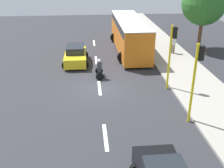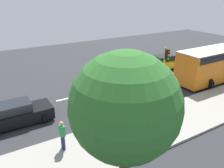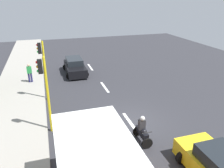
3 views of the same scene
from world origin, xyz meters
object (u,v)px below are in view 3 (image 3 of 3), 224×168
motorcycle (142,131)px  pedestrian_by_tree (30,72)px  car_yellow_cab (220,168)px  traffic_light_midblock (45,85)px  car_black (75,67)px  traffic_light_corner (43,63)px

motorcycle → pedestrian_by_tree: bearing=-60.8°
car_yellow_cab → pedestrian_by_tree: size_ratio=2.42×
pedestrian_by_tree → traffic_light_midblock: traffic_light_midblock is taller
car_black → motorcycle: bearing=98.2°
traffic_light_corner → motorcycle: bearing=124.5°
motorcycle → traffic_light_corner: 8.68m
traffic_light_midblock → traffic_light_corner: bearing=-90.0°
motorcycle → pedestrian_by_tree: (6.03, -10.78, 0.42)m
car_black → traffic_light_midblock: bearing=73.4°
car_yellow_cab → traffic_light_midblock: size_ratio=0.91×
traffic_light_midblock → motorcycle: bearing=152.3°
motorcycle → traffic_light_corner: (4.75, -6.89, 2.29)m
car_black → traffic_light_corner: size_ratio=0.97×
car_yellow_cab → traffic_light_corner: size_ratio=0.91×
car_yellow_cab → motorcycle: bearing=-61.6°
car_yellow_cab → traffic_light_midblock: 9.27m
car_yellow_cab → traffic_light_midblock: (6.67, -6.05, 2.22)m
pedestrian_by_tree → traffic_light_corner: 4.50m
car_yellow_cab → traffic_light_corner: traffic_light_corner is taller
traffic_light_corner → traffic_light_midblock: (0.00, 4.40, 0.00)m
pedestrian_by_tree → traffic_light_midblock: (-1.29, 8.28, 1.87)m
traffic_light_midblock → car_black: bearing=-106.6°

